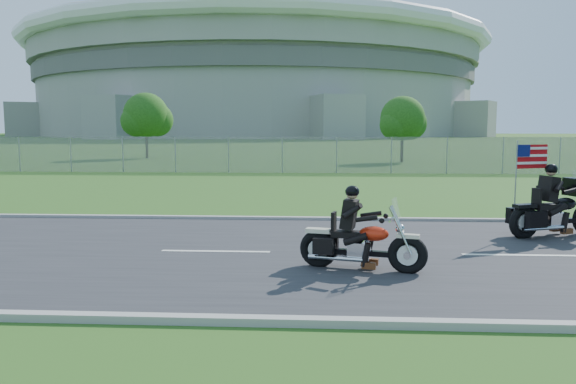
{
  "coord_description": "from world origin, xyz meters",
  "views": [
    {
      "loc": [
        0.09,
        -11.0,
        2.54
      ],
      "look_at": [
        -0.54,
        0.0,
        1.26
      ],
      "focal_mm": 35.0,
      "sensor_mm": 36.0,
      "label": 1
    }
  ],
  "objects": [
    {
      "name": "ground",
      "position": [
        0.0,
        0.0,
        0.0
      ],
      "size": [
        420.0,
        420.0,
        0.0
      ],
      "primitive_type": "plane",
      "color": "#254E18",
      "rests_on": "ground"
    },
    {
      "name": "road",
      "position": [
        0.0,
        0.0,
        0.02
      ],
      "size": [
        120.0,
        8.0,
        0.04
      ],
      "primitive_type": "cube",
      "color": "#28282B",
      "rests_on": "ground"
    },
    {
      "name": "curb_north",
      "position": [
        0.0,
        4.05,
        0.05
      ],
      "size": [
        120.0,
        0.18,
        0.12
      ],
      "primitive_type": "cube",
      "color": "#9E9B93",
      "rests_on": "ground"
    },
    {
      "name": "curb_south",
      "position": [
        0.0,
        -4.05,
        0.05
      ],
      "size": [
        120.0,
        0.18,
        0.12
      ],
      "primitive_type": "cube",
      "color": "#9E9B93",
      "rests_on": "ground"
    },
    {
      "name": "fence",
      "position": [
        -5.0,
        20.0,
        1.0
      ],
      "size": [
        60.0,
        0.03,
        2.0
      ],
      "primitive_type": "cube",
      "color": "gray",
      "rests_on": "ground"
    },
    {
      "name": "stadium",
      "position": [
        -20.0,
        170.0,
        15.58
      ],
      "size": [
        140.4,
        140.4,
        29.2
      ],
      "color": "#A3A099",
      "rests_on": "ground"
    },
    {
      "name": "tree_fence_near",
      "position": [
        6.04,
        30.04,
        2.97
      ],
      "size": [
        3.52,
        3.28,
        4.75
      ],
      "color": "#382316",
      "rests_on": "ground"
    },
    {
      "name": "tree_fence_mid",
      "position": [
        -13.95,
        34.04,
        3.3
      ],
      "size": [
        3.96,
        3.69,
        5.3
      ],
      "color": "#382316",
      "rests_on": "ground"
    },
    {
      "name": "motorcycle_lead",
      "position": [
        0.8,
        -1.25,
        0.49
      ],
      "size": [
        2.24,
        0.91,
        1.53
      ],
      "rotation": [
        0.0,
        0.0,
        -0.24
      ],
      "color": "black",
      "rests_on": "ground"
    },
    {
      "name": "motorcycle_follow",
      "position": [
        5.53,
        2.1,
        0.59
      ],
      "size": [
        2.45,
        1.28,
        2.13
      ],
      "rotation": [
        0.0,
        0.0,
        0.36
      ],
      "color": "black",
      "rests_on": "ground"
    }
  ]
}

